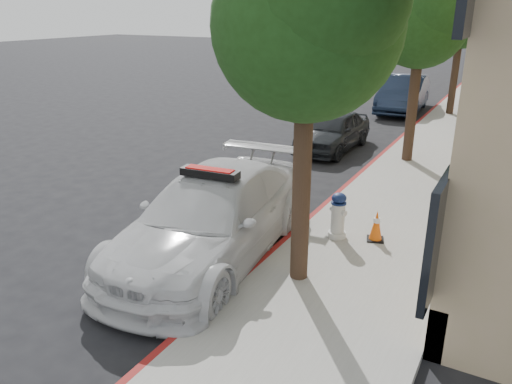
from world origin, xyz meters
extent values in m
plane|color=black|center=(0.00, 0.00, 0.00)|extent=(120.00, 120.00, 0.00)
cube|color=gray|center=(3.60, 10.00, 0.07)|extent=(3.20, 50.00, 0.15)
cube|color=maroon|center=(2.06, 10.00, 0.07)|extent=(0.12, 50.00, 0.15)
cylinder|color=black|center=(2.90, -2.00, 1.80)|extent=(0.30, 0.30, 3.30)
sphere|color=#183811|center=(2.90, -2.00, 4.25)|extent=(2.80, 2.80, 2.80)
sphere|color=#183811|center=(2.55, -1.70, 3.95)|extent=(2.10, 2.10, 2.10)
cylinder|color=black|center=(2.90, 6.00, 1.74)|extent=(0.30, 0.30, 3.19)
sphere|color=#183811|center=(2.90, 6.00, 4.14)|extent=(2.60, 2.60, 2.60)
sphere|color=#183811|center=(3.30, 5.70, 4.54)|extent=(2.08, 2.08, 2.08)
sphere|color=#183811|center=(2.55, 6.30, 3.84)|extent=(1.95, 1.95, 1.95)
cylinder|color=black|center=(2.90, 14.00, 1.86)|extent=(0.30, 0.30, 3.41)
sphere|color=#183811|center=(2.90, 14.00, 4.36)|extent=(3.00, 3.00, 3.00)
sphere|color=#183811|center=(3.30, 13.70, 4.76)|extent=(2.40, 2.40, 2.40)
sphere|color=#183811|center=(2.55, 14.30, 4.06)|extent=(2.25, 2.25, 2.25)
imported|color=silver|center=(1.04, -1.87, 0.81)|extent=(2.84, 5.81, 1.63)
cube|color=black|center=(1.04, -1.87, 1.69)|extent=(1.12, 0.39, 0.14)
cube|color=#A50A07|center=(1.04, -1.87, 1.75)|extent=(0.92, 0.31, 0.06)
imported|color=black|center=(0.32, 6.48, 0.65)|extent=(1.66, 3.88, 1.31)
imported|color=#141F34|center=(0.81, 14.19, 0.81)|extent=(2.04, 5.01, 1.62)
cylinder|color=silver|center=(2.93, -0.20, 0.21)|extent=(0.36, 0.36, 0.11)
cylinder|color=silver|center=(2.93, -0.20, 0.57)|extent=(0.27, 0.27, 0.62)
ellipsoid|color=#12204F|center=(2.93, -0.20, 0.99)|extent=(0.29, 0.29, 0.21)
cylinder|color=silver|center=(2.93, -0.20, 0.72)|extent=(0.40, 0.26, 0.11)
cylinder|color=silver|center=(2.93, -0.20, 0.72)|extent=(0.19, 0.23, 0.11)
cube|color=black|center=(3.65, 0.04, 0.16)|extent=(0.41, 0.41, 0.03)
cone|color=#FF600D|center=(3.65, 0.04, 0.48)|extent=(0.25, 0.25, 0.60)
cylinder|color=white|center=(3.65, 0.04, 0.57)|extent=(0.14, 0.14, 0.09)
camera|label=1|loc=(5.89, -8.97, 4.50)|focal=35.00mm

